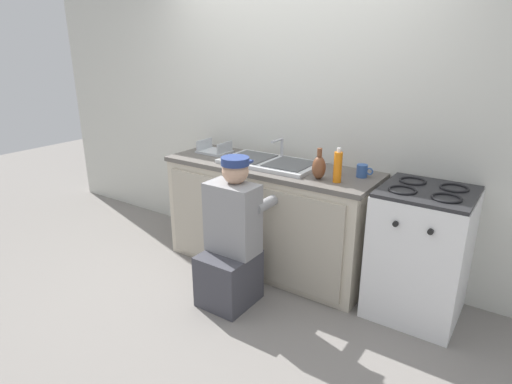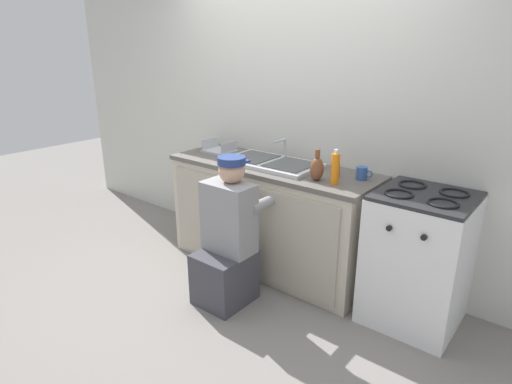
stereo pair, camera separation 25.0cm
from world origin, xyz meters
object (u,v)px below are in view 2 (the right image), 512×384
(stove_range, at_px, (418,259))
(plumber_person, at_px, (228,243))
(vase_decorative, at_px, (317,168))
(soap_bottle_orange, at_px, (335,168))
(spice_bottle_red, at_px, (337,170))
(sink_double_basin, at_px, (271,162))
(coffee_mug, at_px, (362,173))
(dish_rack_tray, at_px, (220,149))

(stove_range, xyz_separation_m, plumber_person, (-1.18, -0.62, -0.01))
(plumber_person, height_order, vase_decorative, vase_decorative)
(soap_bottle_orange, xyz_separation_m, spice_bottle_red, (-0.07, 0.16, -0.06))
(sink_double_basin, relative_size, vase_decorative, 3.48)
(soap_bottle_orange, height_order, vase_decorative, soap_bottle_orange)
(plumber_person, distance_m, soap_bottle_orange, 0.95)
(soap_bottle_orange, bearing_deg, stove_range, 12.05)
(stove_range, relative_size, plumber_person, 0.86)
(sink_double_basin, bearing_deg, soap_bottle_orange, -11.30)
(stove_range, bearing_deg, plumber_person, -152.09)
(plumber_person, relative_size, coffee_mug, 8.76)
(dish_rack_tray, height_order, spice_bottle_red, dish_rack_tray)
(vase_decorative, distance_m, spice_bottle_red, 0.19)
(soap_bottle_orange, distance_m, spice_bottle_red, 0.19)
(sink_double_basin, bearing_deg, coffee_mug, 6.58)
(coffee_mug, relative_size, dish_rack_tray, 0.45)
(dish_rack_tray, bearing_deg, spice_bottle_red, -0.74)
(sink_double_basin, relative_size, coffee_mug, 6.35)
(stove_range, height_order, soap_bottle_orange, soap_bottle_orange)
(coffee_mug, xyz_separation_m, vase_decorative, (-0.25, -0.22, 0.04))
(sink_double_basin, relative_size, spice_bottle_red, 7.62)
(stove_range, xyz_separation_m, dish_rack_tray, (-1.87, 0.05, 0.47))
(vase_decorative, bearing_deg, dish_rack_tray, 170.79)
(vase_decorative, bearing_deg, coffee_mug, 42.18)
(coffee_mug, relative_size, spice_bottle_red, 1.20)
(sink_double_basin, xyz_separation_m, spice_bottle_red, (0.58, 0.03, 0.03))
(coffee_mug, height_order, soap_bottle_orange, soap_bottle_orange)
(plumber_person, xyz_separation_m, coffee_mug, (0.68, 0.71, 0.50))
(stove_range, relative_size, vase_decorative, 4.12)
(sink_double_basin, height_order, vase_decorative, vase_decorative)
(stove_range, height_order, spice_bottle_red, spice_bottle_red)
(spice_bottle_red, bearing_deg, dish_rack_tray, 179.26)
(soap_bottle_orange, distance_m, dish_rack_tray, 1.29)
(sink_double_basin, relative_size, plumber_person, 0.72)
(dish_rack_tray, bearing_deg, stove_range, -1.51)
(vase_decorative, bearing_deg, sink_double_basin, 164.95)
(stove_range, xyz_separation_m, spice_bottle_red, (-0.67, 0.03, 0.49))
(stove_range, bearing_deg, dish_rack_tray, 178.49)
(soap_bottle_orange, bearing_deg, plumber_person, -139.41)
(stove_range, distance_m, dish_rack_tray, 1.93)
(stove_range, relative_size, coffee_mug, 7.52)
(sink_double_basin, relative_size, dish_rack_tray, 2.86)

